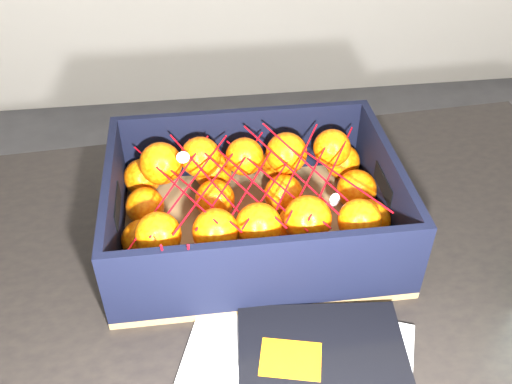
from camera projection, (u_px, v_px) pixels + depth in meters
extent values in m
cube|color=black|center=(276.00, 289.00, 0.83)|extent=(1.25, 0.88, 0.04)
cylinder|color=black|center=(10.00, 305.00, 1.29)|extent=(0.06, 0.06, 0.71)
cylinder|color=black|center=(471.00, 260.00, 1.39)|extent=(0.06, 0.06, 0.71)
cube|color=orange|center=(291.00, 359.00, 0.70)|extent=(0.09, 0.07, 0.00)
cube|color=brown|center=(254.00, 231.00, 0.89)|extent=(0.43, 0.32, 0.01)
cube|color=black|center=(242.00, 144.00, 0.97)|extent=(0.43, 0.01, 0.13)
cube|color=black|center=(268.00, 277.00, 0.74)|extent=(0.43, 0.01, 0.13)
cube|color=black|center=(114.00, 213.00, 0.83)|extent=(0.01, 0.30, 0.13)
cube|color=black|center=(386.00, 190.00, 0.87)|extent=(0.01, 0.30, 0.13)
sphere|color=#FD5F05|center=(141.00, 278.00, 0.76)|extent=(0.06, 0.06, 0.06)
sphere|color=#FD5F05|center=(142.00, 240.00, 0.82)|extent=(0.06, 0.06, 0.06)
sphere|color=#FD5F05|center=(145.00, 206.00, 0.88)|extent=(0.06, 0.06, 0.06)
sphere|color=#FD5F05|center=(142.00, 177.00, 0.94)|extent=(0.06, 0.06, 0.06)
sphere|color=#FD5F05|center=(225.00, 271.00, 0.77)|extent=(0.06, 0.06, 0.06)
sphere|color=#FD5F05|center=(219.00, 232.00, 0.83)|extent=(0.06, 0.06, 0.06)
sphere|color=#FD5F05|center=(215.00, 199.00, 0.89)|extent=(0.06, 0.06, 0.06)
sphere|color=#FD5F05|center=(212.00, 170.00, 0.95)|extent=(0.07, 0.07, 0.07)
sphere|color=#FD5F05|center=(303.00, 265.00, 0.78)|extent=(0.06, 0.06, 0.06)
sphere|color=#FD5F05|center=(296.00, 226.00, 0.85)|extent=(0.06, 0.06, 0.06)
sphere|color=#FD5F05|center=(284.00, 194.00, 0.90)|extent=(0.06, 0.06, 0.06)
sphere|color=#FD5F05|center=(280.00, 164.00, 0.96)|extent=(0.06, 0.06, 0.06)
sphere|color=#FD5F05|center=(383.00, 255.00, 0.80)|extent=(0.07, 0.07, 0.07)
sphere|color=#FD5F05|center=(370.00, 220.00, 0.85)|extent=(0.06, 0.06, 0.06)
sphere|color=#FD5F05|center=(357.00, 190.00, 0.91)|extent=(0.06, 0.06, 0.06)
sphere|color=#FD5F05|center=(342.00, 162.00, 0.97)|extent=(0.06, 0.06, 0.06)
sphere|color=#FD5F05|center=(158.00, 235.00, 0.76)|extent=(0.06, 0.06, 0.06)
sphere|color=#FD5F05|center=(161.00, 163.00, 0.88)|extent=(0.07, 0.07, 0.07)
sphere|color=#FD5F05|center=(215.00, 231.00, 0.76)|extent=(0.06, 0.06, 0.06)
sphere|color=#FD5F05|center=(200.00, 157.00, 0.90)|extent=(0.06, 0.06, 0.06)
sphere|color=#FD5F05|center=(259.00, 226.00, 0.77)|extent=(0.06, 0.06, 0.06)
sphere|color=#FD5F05|center=(244.00, 157.00, 0.90)|extent=(0.06, 0.06, 0.06)
sphere|color=#FD5F05|center=(308.00, 219.00, 0.78)|extent=(0.07, 0.07, 0.07)
sphere|color=#FD5F05|center=(286.00, 153.00, 0.90)|extent=(0.07, 0.07, 0.07)
sphere|color=#FD5F05|center=(359.00, 220.00, 0.78)|extent=(0.06, 0.06, 0.06)
sphere|color=#FD5F05|center=(332.00, 148.00, 0.92)|extent=(0.06, 0.06, 0.06)
cylinder|color=red|center=(172.00, 181.00, 0.82)|extent=(0.12, 0.22, 0.03)
cylinder|color=red|center=(193.00, 190.00, 0.81)|extent=(0.12, 0.22, 0.03)
cylinder|color=red|center=(213.00, 183.00, 0.82)|extent=(0.12, 0.22, 0.03)
cylinder|color=red|center=(233.00, 179.00, 0.82)|extent=(0.12, 0.22, 0.00)
cylinder|color=red|center=(254.00, 182.00, 0.83)|extent=(0.12, 0.22, 0.01)
cylinder|color=red|center=(274.00, 181.00, 0.82)|extent=(0.12, 0.22, 0.00)
cylinder|color=red|center=(292.00, 171.00, 0.84)|extent=(0.12, 0.22, 0.03)
cylinder|color=red|center=(313.00, 169.00, 0.83)|extent=(0.12, 0.22, 0.03)
cylinder|color=red|center=(331.00, 170.00, 0.84)|extent=(0.12, 0.22, 0.01)
cylinder|color=red|center=(172.00, 187.00, 0.81)|extent=(0.12, 0.22, 0.02)
cylinder|color=red|center=(192.00, 181.00, 0.82)|extent=(0.12, 0.22, 0.00)
cylinder|color=red|center=(213.00, 181.00, 0.82)|extent=(0.12, 0.22, 0.01)
cylinder|color=red|center=(233.00, 176.00, 0.83)|extent=(0.12, 0.22, 0.01)
cylinder|color=red|center=(253.00, 180.00, 0.83)|extent=(0.12, 0.22, 0.00)
cylinder|color=red|center=(274.00, 182.00, 0.83)|extent=(0.12, 0.22, 0.03)
cylinder|color=red|center=(293.00, 175.00, 0.83)|extent=(0.12, 0.22, 0.03)
cylinder|color=red|center=(312.00, 172.00, 0.84)|extent=(0.12, 0.22, 0.01)
cylinder|color=red|center=(333.00, 169.00, 0.83)|extent=(0.12, 0.22, 0.01)
cylinder|color=red|center=(165.00, 261.00, 0.71)|extent=(0.00, 0.03, 0.09)
cylinder|color=red|center=(189.00, 258.00, 0.71)|extent=(0.01, 0.04, 0.08)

